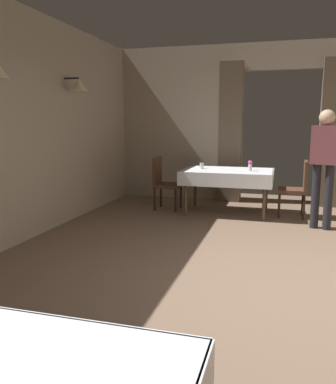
# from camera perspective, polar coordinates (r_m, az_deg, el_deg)

# --- Properties ---
(ground) EXTENTS (10.08, 10.08, 0.00)m
(ground) POSITION_cam_1_polar(r_m,az_deg,el_deg) (4.04, 14.18, -12.85)
(ground) COLOR #7A604C
(wall_back) EXTENTS (6.40, 0.27, 3.00)m
(wall_back) POSITION_cam_1_polar(r_m,az_deg,el_deg) (7.92, 15.70, 9.40)
(wall_back) COLOR gray
(wall_back) RESTS_ON ground
(dining_table_mid) EXTENTS (1.51, 1.02, 0.75)m
(dining_table_mid) POSITION_cam_1_polar(r_m,az_deg,el_deg) (6.85, 8.48, 2.48)
(dining_table_mid) COLOR #4C3D2D
(dining_table_mid) RESTS_ON ground
(chair_mid_right) EXTENTS (0.45, 0.44, 0.93)m
(chair_mid_right) POSITION_cam_1_polar(r_m,az_deg,el_deg) (6.87, 17.95, 0.82)
(chair_mid_right) COLOR black
(chair_mid_right) RESTS_ON ground
(chair_mid_left) EXTENTS (0.44, 0.44, 0.93)m
(chair_mid_left) POSITION_cam_1_polar(r_m,az_deg,el_deg) (7.13, -0.64, 1.62)
(chair_mid_left) COLOR black
(chair_mid_left) RESTS_ON ground
(flower_vase_mid) EXTENTS (0.07, 0.07, 0.17)m
(flower_vase_mid) POSITION_cam_1_polar(r_m,az_deg,el_deg) (6.74, 11.63, 3.76)
(flower_vase_mid) COLOR silver
(flower_vase_mid) RESTS_ON dining_table_mid
(glass_mid_b) EXTENTS (0.07, 0.07, 0.10)m
(glass_mid_b) POSITION_cam_1_polar(r_m,az_deg,el_deg) (6.94, 4.82, 3.74)
(glass_mid_b) COLOR silver
(glass_mid_b) RESTS_ON dining_table_mid
(person_waiter_by_doorway) EXTENTS (0.41, 0.32, 1.72)m
(person_waiter_by_doorway) POSITION_cam_1_polar(r_m,az_deg,el_deg) (6.15, 21.39, 4.39)
(person_waiter_by_doorway) COLOR black
(person_waiter_by_doorway) RESTS_ON ground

